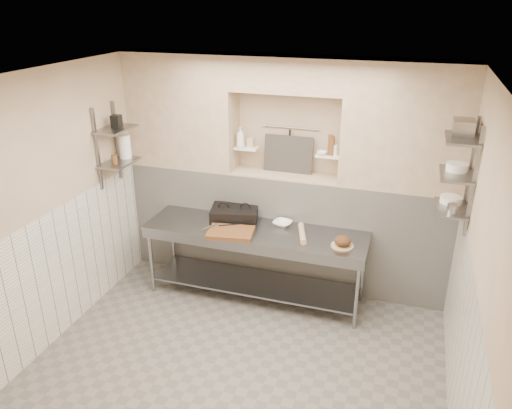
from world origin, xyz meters
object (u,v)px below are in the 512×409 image
at_px(prep_table, 255,250).
at_px(bowl_alcove, 322,153).
at_px(panini_press, 235,214).
at_px(bottle_soap, 240,138).
at_px(bread_loaf, 343,241).
at_px(jug_left, 125,146).
at_px(cutting_board, 231,233).
at_px(mixing_bowl, 283,223).
at_px(rolling_pin, 302,233).

distance_m(prep_table, bowl_alcove, 1.37).
height_order(panini_press, bottle_soap, bottle_soap).
bearing_deg(bread_loaf, bottle_soap, 155.94).
bearing_deg(panini_press, jug_left, 175.61).
height_order(cutting_board, bread_loaf, bread_loaf).
xyz_separation_m(panini_press, bowl_alcove, (0.96, 0.33, 0.76)).
bearing_deg(cutting_board, bowl_alcove, 40.28).
bearing_deg(panini_press, cutting_board, -88.90).
distance_m(mixing_bowl, bowl_alcove, 0.94).
height_order(panini_press, cutting_board, panini_press).
bearing_deg(bread_loaf, mixing_bowl, 157.32).
xyz_separation_m(panini_press, rolling_pin, (0.88, -0.20, -0.04)).
height_order(panini_press, bowl_alcove, bowl_alcove).
relative_size(bread_loaf, bowl_alcove, 1.53).
distance_m(cutting_board, bottle_soap, 1.17).
relative_size(prep_table, cutting_board, 5.07).
xyz_separation_m(panini_press, jug_left, (-1.30, -0.19, 0.78)).
height_order(bread_loaf, jug_left, jug_left).
relative_size(rolling_pin, bread_loaf, 2.47).
relative_size(prep_table, jug_left, 9.34).
xyz_separation_m(prep_table, rolling_pin, (0.55, 0.01, 0.29)).
height_order(prep_table, bread_loaf, bread_loaf).
height_order(cutting_board, bowl_alcove, bowl_alcove).
bearing_deg(jug_left, bottle_soap, 21.32).
relative_size(panini_press, cutting_board, 1.22).
height_order(prep_table, cutting_board, cutting_board).
xyz_separation_m(mixing_bowl, bottle_soap, (-0.62, 0.30, 0.91)).
xyz_separation_m(mixing_bowl, bowl_alcove, (0.36, 0.32, 0.81)).
bearing_deg(cutting_board, prep_table, 39.65).
bearing_deg(bottle_soap, bread_loaf, -24.06).
bearing_deg(cutting_board, rolling_pin, 14.53).
xyz_separation_m(bread_loaf, bottle_soap, (-1.38, 0.61, 0.87)).
relative_size(cutting_board, mixing_bowl, 2.40).
xyz_separation_m(cutting_board, rolling_pin, (0.78, 0.20, 0.01)).
distance_m(prep_table, rolling_pin, 0.63).
distance_m(prep_table, mixing_bowl, 0.45).
bearing_deg(bottle_soap, bowl_alcove, 1.19).
bearing_deg(prep_table, bread_loaf, -5.22).
height_order(bottle_soap, bowl_alcove, bottle_soap).
relative_size(mixing_bowl, bread_loaf, 1.16).
bearing_deg(mixing_bowl, bowl_alcove, 41.33).
bearing_deg(prep_table, cutting_board, -140.35).
relative_size(panini_press, bread_loaf, 3.41).
distance_m(bottle_soap, jug_left, 1.38).
bearing_deg(bread_loaf, jug_left, 177.53).
xyz_separation_m(bottle_soap, jug_left, (-1.28, -0.50, -0.09)).
distance_m(panini_press, rolling_pin, 0.91).
relative_size(rolling_pin, bowl_alcove, 3.78).
bearing_deg(rolling_pin, jug_left, 179.80).
bearing_deg(bowl_alcove, cutting_board, -139.72).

